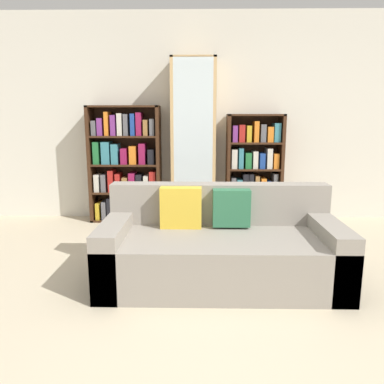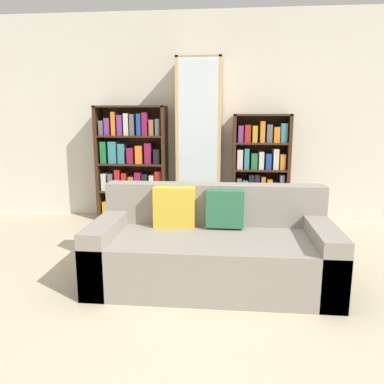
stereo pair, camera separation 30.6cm
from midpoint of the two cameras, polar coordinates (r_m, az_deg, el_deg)
name	(u,v)px [view 1 (the left image)]	position (r m, az deg, el deg)	size (l,w,h in m)	color
ground_plane	(210,313)	(2.79, -0.60, -17.99)	(16.00, 16.00, 0.00)	beige
wall_back	(205,118)	(5.08, 0.24, 11.17)	(6.40, 0.06, 2.70)	silver
couch	(220,248)	(3.20, 1.56, -8.58)	(1.96, 0.93, 0.78)	gray
bookshelf_left	(125,166)	(5.04, -11.85, 3.90)	(0.93, 0.32, 1.51)	#3D2314
display_cabinet	(193,142)	(4.88, -1.60, 7.55)	(0.57, 0.36, 2.10)	tan
bookshelf_right	(254,171)	(4.96, 7.68, 3.24)	(0.72, 0.32, 1.40)	#3D2314
wine_bottle	(226,223)	(4.38, 3.28, -4.70)	(0.07, 0.07, 0.39)	#192333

